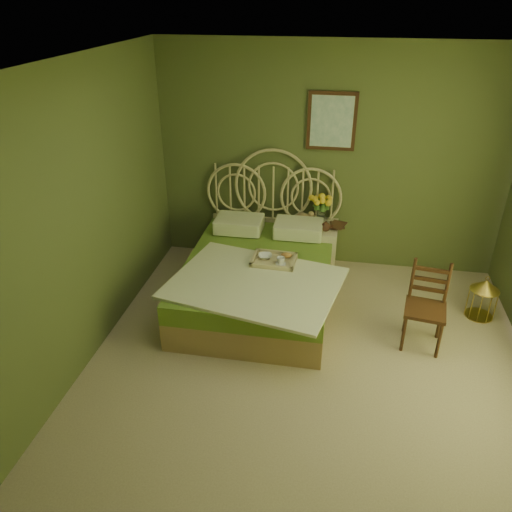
% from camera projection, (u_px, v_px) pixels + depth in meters
% --- Properties ---
extents(floor, '(4.50, 4.50, 0.00)m').
position_uv_depth(floor, '(306.00, 380.00, 4.40)').
color(floor, tan).
rests_on(floor, ground).
extents(ceiling, '(4.50, 4.50, 0.00)m').
position_uv_depth(ceiling, '(326.00, 68.00, 3.16)').
color(ceiling, silver).
rests_on(ceiling, wall_back).
extents(wall_back, '(4.00, 0.00, 4.00)m').
position_uv_depth(wall_back, '(329.00, 160.00, 5.72)').
color(wall_back, '#535F32').
rests_on(wall_back, floor).
extents(wall_left, '(0.00, 4.50, 4.50)m').
position_uv_depth(wall_left, '(70.00, 230.00, 4.09)').
color(wall_left, '#535F32').
rests_on(wall_left, floor).
extents(wall_art, '(0.54, 0.04, 0.64)m').
position_uv_depth(wall_art, '(332.00, 121.00, 5.49)').
color(wall_art, '#381D0F').
rests_on(wall_art, wall_back).
extents(bed, '(1.80, 2.27, 1.41)m').
position_uv_depth(bed, '(259.00, 275.00, 5.40)').
color(bed, '#A18650').
rests_on(bed, floor).
extents(nightstand, '(0.53, 0.53, 1.01)m').
position_uv_depth(nightstand, '(314.00, 242.00, 5.96)').
color(nightstand, beige).
rests_on(nightstand, floor).
extents(chair, '(0.42, 0.42, 0.84)m').
position_uv_depth(chair, '(426.00, 300.00, 4.68)').
color(chair, '#381D0F').
rests_on(chair, floor).
extents(birdcage, '(0.29, 0.29, 0.43)m').
position_uv_depth(birdcage, '(482.00, 299.00, 5.16)').
color(birdcage, '#B39039').
rests_on(birdcage, floor).
extents(book_lower, '(0.18, 0.23, 0.02)m').
position_uv_depth(book_lower, '(331.00, 225.00, 5.83)').
color(book_lower, '#381E0F').
rests_on(book_lower, nightstand).
extents(book_upper, '(0.23, 0.27, 0.02)m').
position_uv_depth(book_upper, '(331.00, 224.00, 5.82)').
color(book_upper, '#472819').
rests_on(book_upper, nightstand).
extents(cereal_bowl, '(0.17, 0.17, 0.04)m').
position_uv_depth(cereal_bowl, '(265.00, 256.00, 5.24)').
color(cereal_bowl, white).
rests_on(cereal_bowl, bed).
extents(coffee_cup, '(0.09, 0.09, 0.08)m').
position_uv_depth(coffee_cup, '(281.00, 261.00, 5.11)').
color(coffee_cup, white).
rests_on(coffee_cup, bed).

